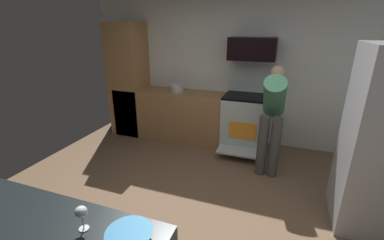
% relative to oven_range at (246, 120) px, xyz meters
% --- Properties ---
extents(ground_plane, '(5.20, 4.80, 0.02)m').
position_rel_oven_range_xyz_m(ground_plane, '(-0.38, -1.97, -0.52)').
color(ground_plane, brown).
extents(wall_back, '(5.20, 0.12, 2.60)m').
position_rel_oven_range_xyz_m(wall_back, '(-0.38, 0.37, 0.79)').
color(wall_back, silver).
rests_on(wall_back, ground).
extents(lower_cabinet_run, '(2.40, 0.60, 0.90)m').
position_rel_oven_range_xyz_m(lower_cabinet_run, '(-1.28, 0.01, -0.06)').
color(lower_cabinet_run, '#976C42').
rests_on(lower_cabinet_run, ground).
extents(cabinet_column, '(0.60, 0.60, 2.10)m').
position_rel_oven_range_xyz_m(cabinet_column, '(-2.28, 0.01, 0.54)').
color(cabinet_column, '#976C42').
rests_on(cabinet_column, ground).
extents(oven_range, '(0.76, 0.94, 1.51)m').
position_rel_oven_range_xyz_m(oven_range, '(0.00, 0.00, 0.00)').
color(oven_range, '#B5BFBB').
rests_on(oven_range, ground).
extents(microwave, '(0.74, 0.38, 0.35)m').
position_rel_oven_range_xyz_m(microwave, '(-0.00, 0.09, 1.18)').
color(microwave, black).
rests_on(microwave, oven_range).
extents(person_cook, '(0.31, 0.64, 1.51)m').
position_rel_oven_range_xyz_m(person_cook, '(0.44, -0.64, 0.39)').
color(person_cook, '#434343').
rests_on(person_cook, ground).
extents(mixing_bowl_small, '(0.27, 0.27, 0.06)m').
position_rel_oven_range_xyz_m(mixing_bowl_small, '(-0.18, -3.27, 0.42)').
color(mixing_bowl_small, teal).
rests_on(mixing_bowl_small, counter_island).
extents(wine_glass_mid, '(0.07, 0.07, 0.16)m').
position_rel_oven_range_xyz_m(wine_glass_mid, '(-0.49, -3.28, 0.51)').
color(wine_glass_mid, silver).
rests_on(wine_glass_mid, counter_island).
extents(stock_pot, '(0.23, 0.23, 0.14)m').
position_rel_oven_range_xyz_m(stock_pot, '(-1.28, 0.01, 0.46)').
color(stock_pot, beige).
rests_on(stock_pot, lower_cabinet_run).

